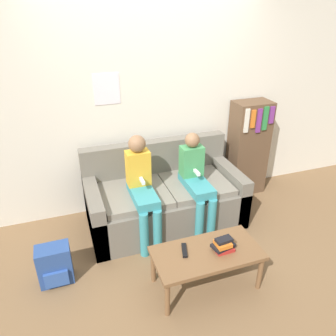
# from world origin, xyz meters

# --- Properties ---
(ground_plane) EXTENTS (10.00, 10.00, 0.00)m
(ground_plane) POSITION_xyz_m (0.00, 0.00, 0.00)
(ground_plane) COLOR brown
(wall_back) EXTENTS (8.00, 0.06, 2.60)m
(wall_back) POSITION_xyz_m (-0.00, 1.06, 1.30)
(wall_back) COLOR silver
(wall_back) RESTS_ON ground_plane
(couch) EXTENTS (1.72, 0.85, 0.89)m
(couch) POSITION_xyz_m (0.00, 0.54, 0.30)
(couch) COLOR #6B665B
(couch) RESTS_ON ground_plane
(coffee_table) EXTENTS (0.95, 0.47, 0.38)m
(coffee_table) POSITION_xyz_m (0.04, -0.51, 0.34)
(coffee_table) COLOR brown
(coffee_table) RESTS_ON ground_plane
(person_left) EXTENTS (0.24, 0.58, 1.14)m
(person_left) POSITION_xyz_m (-0.30, 0.34, 0.64)
(person_left) COLOR teal
(person_left) RESTS_ON ground_plane
(person_right) EXTENTS (0.24, 0.58, 1.09)m
(person_right) POSITION_xyz_m (0.30, 0.33, 0.61)
(person_right) COLOR teal
(person_right) RESTS_ON ground_plane
(tv_remote) EXTENTS (0.09, 0.17, 0.02)m
(tv_remote) POSITION_xyz_m (-0.14, -0.44, 0.39)
(tv_remote) COLOR black
(tv_remote) RESTS_ON coffee_table
(book_stack) EXTENTS (0.22, 0.16, 0.12)m
(book_stack) POSITION_xyz_m (0.18, -0.53, 0.44)
(book_stack) COLOR red
(book_stack) RESTS_ON coffee_table
(bookshelf) EXTENTS (0.46, 0.32, 1.23)m
(bookshelf) POSITION_xyz_m (1.25, 0.86, 0.62)
(bookshelf) COLOR brown
(bookshelf) RESTS_ON ground_plane
(backpack) EXTENTS (0.30, 0.22, 0.38)m
(backpack) POSITION_xyz_m (-1.24, -0.02, 0.19)
(backpack) COLOR #284789
(backpack) RESTS_ON ground_plane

